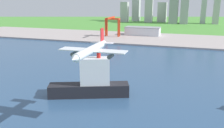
{
  "coord_description": "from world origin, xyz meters",
  "views": [
    {
      "loc": [
        41.4,
        45.73,
        72.59
      ],
      "look_at": [
        -16.35,
        223.73,
        22.22
      ],
      "focal_mm": 39.19,
      "sensor_mm": 36.0,
      "label": 1
    }
  ],
  "objects_px": {
    "cargo_ship": "(91,82)",
    "warehouse_main": "(143,31)",
    "port_crane_red": "(112,22)",
    "airplane_landing": "(91,50)"
  },
  "relations": [
    {
      "from": "cargo_ship",
      "to": "warehouse_main",
      "type": "bearing_deg",
      "value": 93.98
    },
    {
      "from": "port_crane_red",
      "to": "warehouse_main",
      "type": "distance_m",
      "value": 65.56
    },
    {
      "from": "airplane_landing",
      "to": "cargo_ship",
      "type": "bearing_deg",
      "value": 113.53
    },
    {
      "from": "airplane_landing",
      "to": "cargo_ship",
      "type": "xyz_separation_m",
      "value": [
        -16.81,
        38.62,
        -33.71
      ]
    },
    {
      "from": "warehouse_main",
      "to": "airplane_landing",
      "type": "bearing_deg",
      "value": -83.75
    },
    {
      "from": "cargo_ship",
      "to": "warehouse_main",
      "type": "distance_m",
      "value": 315.38
    },
    {
      "from": "airplane_landing",
      "to": "port_crane_red",
      "type": "distance_m",
      "value": 330.8
    },
    {
      "from": "port_crane_red",
      "to": "warehouse_main",
      "type": "relative_size",
      "value": 0.62
    },
    {
      "from": "cargo_ship",
      "to": "port_crane_red",
      "type": "xyz_separation_m",
      "value": [
        -73.62,
        279.22,
        18.66
      ]
    },
    {
      "from": "cargo_ship",
      "to": "port_crane_red",
      "type": "distance_m",
      "value": 289.36
    }
  ]
}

